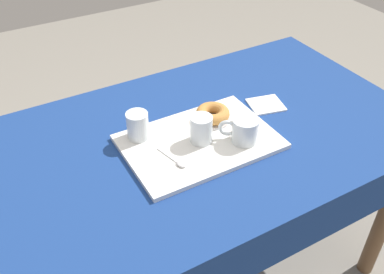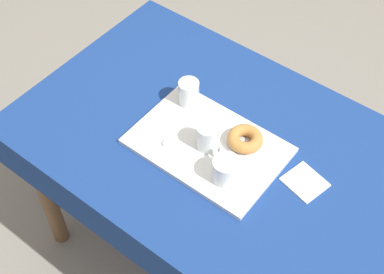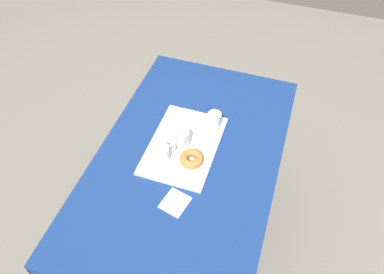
# 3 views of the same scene
# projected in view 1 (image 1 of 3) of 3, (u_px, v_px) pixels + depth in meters

# --- Properties ---
(ground_plane) EXTENTS (6.00, 6.00, 0.00)m
(ground_plane) POSITION_uv_depth(u_px,v_px,m) (205.00, 270.00, 1.89)
(ground_plane) COLOR gray
(dining_table) EXTENTS (1.42, 0.86, 0.76)m
(dining_table) POSITION_uv_depth(u_px,v_px,m) (208.00, 155.00, 1.49)
(dining_table) COLOR navy
(dining_table) RESTS_ON ground
(serving_tray) EXTENTS (0.48, 0.32, 0.02)m
(serving_tray) POSITION_uv_depth(u_px,v_px,m) (199.00, 142.00, 1.37)
(serving_tray) COLOR white
(serving_tray) RESTS_ON dining_table
(tea_mug_left) EXTENTS (0.11, 0.10, 0.08)m
(tea_mug_left) POSITION_uv_depth(u_px,v_px,m) (244.00, 131.00, 1.33)
(tea_mug_left) COLOR white
(tea_mug_left) RESTS_ON serving_tray
(water_glass_near) EXTENTS (0.07, 0.07, 0.09)m
(water_glass_near) POSITION_uv_depth(u_px,v_px,m) (201.00, 131.00, 1.33)
(water_glass_near) COLOR white
(water_glass_near) RESTS_ON serving_tray
(water_glass_far) EXTENTS (0.07, 0.07, 0.09)m
(water_glass_far) POSITION_uv_depth(u_px,v_px,m) (138.00, 127.00, 1.35)
(water_glass_far) COLOR white
(water_glass_far) RESTS_ON serving_tray
(donut_plate_left) EXTENTS (0.12, 0.12, 0.01)m
(donut_plate_left) POSITION_uv_depth(u_px,v_px,m) (213.00, 119.00, 1.44)
(donut_plate_left) COLOR silver
(donut_plate_left) RESTS_ON serving_tray
(sugar_donut_left) EXTENTS (0.11, 0.11, 0.04)m
(sugar_donut_left) POSITION_uv_depth(u_px,v_px,m) (213.00, 113.00, 1.43)
(sugar_donut_left) COLOR #BC7F3D
(sugar_donut_left) RESTS_ON donut_plate_left
(teaspoon_near) EXTENTS (0.05, 0.13, 0.01)m
(teaspoon_near) POSITION_uv_depth(u_px,v_px,m) (178.00, 162.00, 1.27)
(teaspoon_near) COLOR silver
(teaspoon_near) RESTS_ON serving_tray
(paper_napkin) EXTENTS (0.14, 0.13, 0.01)m
(paper_napkin) POSITION_uv_depth(u_px,v_px,m) (266.00, 105.00, 1.54)
(paper_napkin) COLOR white
(paper_napkin) RESTS_ON dining_table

